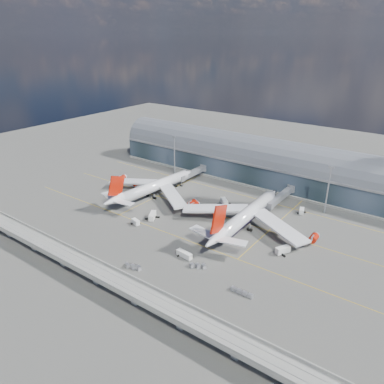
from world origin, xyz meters
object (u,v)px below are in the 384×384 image
Objects in this scene: floodlight_mast_right at (328,189)px; airliner_left at (152,187)px; service_truck_2 at (184,254)px; service_truck_5 at (224,202)px; floodlight_mast_left at (174,154)px; cargo_train_0 at (198,266)px; service_truck_4 at (302,211)px; cargo_train_1 at (133,267)px; service_truck_1 at (136,222)px; service_truck_3 at (283,250)px; service_truck_0 at (152,216)px; cargo_train_2 at (242,292)px; airliner_right at (246,216)px.

airliner_left is (-86.68, -37.07, -7.79)m from floodlight_mast_right.
service_truck_2 is 1.13× the size of service_truck_5.
floodlight_mast_left and floodlight_mast_right have the same top height.
airliner_left is 75.17m from cargo_train_0.
service_truck_5 is at bearing -176.00° from service_truck_4.
cargo_train_1 is at bearing -129.19° from service_truck_4.
cargo_train_1 is at bearing -122.85° from service_truck_1.
service_truck_4 is 73.28m from cargo_train_0.
cargo_train_1 is at bearing -104.66° from service_truck_3.
service_truck_0 is 1.14× the size of cargo_train_0.
cargo_train_2 is (97.46, -83.86, -12.85)m from floodlight_mast_left.
service_truck_1 is at bearing 103.42° from cargo_train_0.
airliner_left is 9.88× the size of service_truck_3.
floodlight_mast_left is 91.82m from service_truck_4.
airliner_right is 13.45× the size of service_truck_4.
service_truck_4 is at bearing -30.86° from service_truck_1.
airliner_right is 46.92m from service_truck_0.
cargo_train_1 is at bearing -48.96° from airliner_left.
cargo_train_1 reaches higher than cargo_train_0.
service_truck_5 is 0.98× the size of cargo_train_0.
cargo_train_0 reaches higher than cargo_train_2.
floodlight_mast_right is at bearing 10.67° from service_truck_0.
cargo_train_0 is 22.78m from cargo_train_2.
floodlight_mast_left reaches higher than service_truck_2.
airliner_left is at bearing 61.15° from cargo_train_2.
service_truck_5 is (-47.60, -22.52, -11.93)m from floodlight_mast_right.
service_truck_3 is at bearing -27.57° from airliner_right.
service_truck_1 is (-2.54, -9.42, -0.26)m from service_truck_0.
service_truck_1 is at bearing -136.35° from service_truck_3.
floodlight_mast_right reaches higher than airliner_right.
floodlight_mast_right is at bearing -1.50° from cargo_train_2.
service_truck_4 is (24.39, 68.85, 0.02)m from service_truck_2.
service_truck_0 is at bearing -156.23° from service_truck_4.
cargo_train_0 is (22.67, -57.13, -0.88)m from service_truck_5.
cargo_train_0 is at bearing -114.04° from service_truck_5.
service_truck_2 is 1.44× the size of service_truck_4.
service_truck_0 is 39.13m from service_truck_2.
airliner_left is 8.90× the size of cargo_train_1.
service_truck_1 is at bearing -134.94° from service_truck_0.
service_truck_3 is 53.30m from service_truck_5.
floodlight_mast_left reaches higher than cargo_train_0.
service_truck_5 is at bearing -154.68° from floodlight_mast_right.
airliner_left is 7.50× the size of cargo_train_2.
service_truck_5 is at bearing 30.25° from service_truck_0.
service_truck_3 is at bearing -96.43° from service_truck_4.
airliner_right is 34.64m from service_truck_4.
floodlight_mast_left is 3.28× the size of service_truck_0.
cargo_train_1 is (2.11, -72.91, -0.84)m from service_truck_5.
service_truck_0 is at bearing -165.57° from service_truck_5.
service_truck_5 is at bearing -12.12° from service_truck_1.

